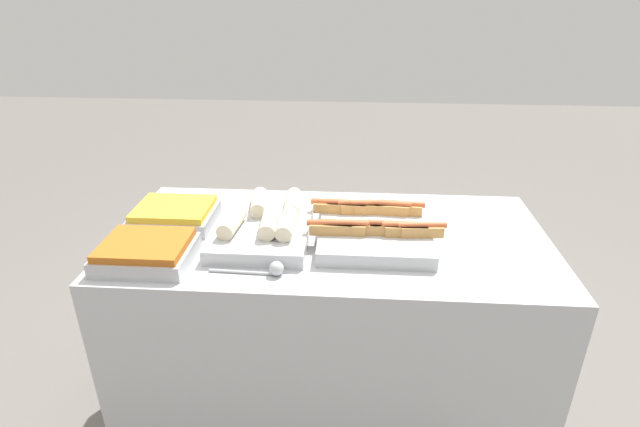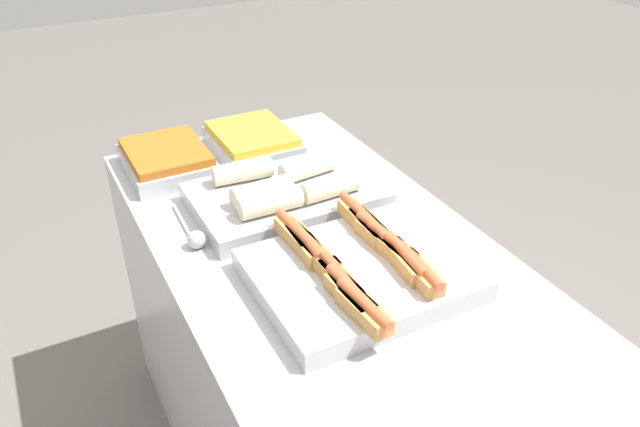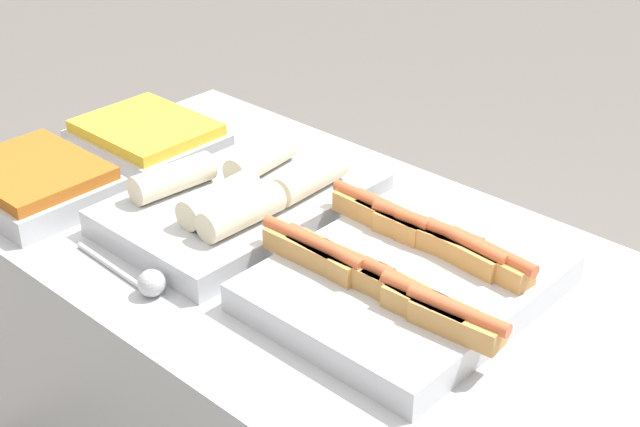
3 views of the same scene
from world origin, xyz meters
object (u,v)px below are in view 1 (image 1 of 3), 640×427
at_px(tray_side_back, 175,215).
at_px(serving_spoon_near, 270,269).
at_px(tray_hotdogs, 373,226).
at_px(tray_side_front, 146,252).
at_px(tray_wraps, 266,223).

xyz_separation_m(tray_side_back, serving_spoon_near, (0.41, -0.32, -0.02)).
bearing_deg(tray_hotdogs, tray_side_front, -162.51).
relative_size(tray_hotdogs, tray_side_back, 1.62).
xyz_separation_m(tray_hotdogs, tray_side_front, (-0.73, -0.23, -0.00)).
relative_size(tray_wraps, serving_spoon_near, 2.11).
bearing_deg(tray_hotdogs, tray_wraps, -179.39).
bearing_deg(tray_side_front, serving_spoon_near, -7.01).
relative_size(tray_wraps, tray_side_front, 1.72).
bearing_deg(serving_spoon_near, tray_wraps, 102.32).
bearing_deg(tray_hotdogs, serving_spoon_near, -138.95).
distance_m(tray_hotdogs, tray_side_front, 0.76).
relative_size(tray_hotdogs, serving_spoon_near, 1.98).
bearing_deg(serving_spoon_near, tray_side_back, 141.57).
distance_m(tray_hotdogs, serving_spoon_near, 0.43).
bearing_deg(serving_spoon_near, tray_hotdogs, 41.05).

